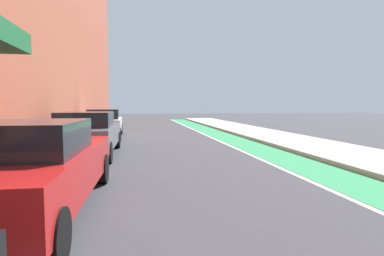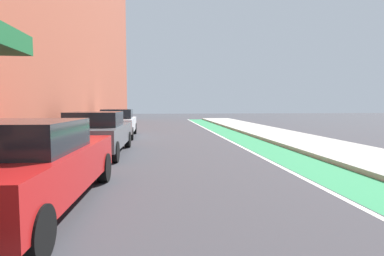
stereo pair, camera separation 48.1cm
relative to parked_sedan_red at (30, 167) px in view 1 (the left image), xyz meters
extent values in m
plane|color=#38383D|center=(3.17, 8.07, -0.79)|extent=(93.26, 93.26, 0.00)
cube|color=#2D8451|center=(6.59, 10.07, -0.79)|extent=(1.60, 42.39, 0.00)
cube|color=white|center=(5.69, 10.07, -0.79)|extent=(0.12, 42.39, 0.00)
cube|color=#A8A59E|center=(8.98, 10.07, -0.72)|extent=(3.18, 42.39, 0.14)
cube|color=red|center=(0.00, 0.05, -0.11)|extent=(2.06, 4.85, 0.70)
cube|color=black|center=(-0.01, -0.19, 0.47)|extent=(1.74, 2.07, 0.55)
cylinder|color=black|center=(-0.81, 1.93, -0.46)|extent=(0.24, 0.67, 0.66)
cylinder|color=black|center=(0.94, 1.87, -0.46)|extent=(0.24, 0.67, 0.66)
cylinder|color=black|center=(0.81, -1.82, -0.46)|extent=(0.24, 0.67, 0.66)
cube|color=#595B60|center=(0.00, 6.00, -0.11)|extent=(2.03, 4.55, 0.70)
cube|color=black|center=(0.00, 5.77, 0.47)|extent=(1.74, 1.93, 0.55)
cylinder|color=black|center=(-0.85, 7.72, -0.46)|extent=(0.23, 0.66, 0.66)
cylinder|color=black|center=(0.93, 7.69, -0.46)|extent=(0.23, 0.66, 0.66)
cylinder|color=black|center=(-0.92, 4.31, -0.46)|extent=(0.23, 0.66, 0.66)
cylinder|color=black|center=(0.85, 4.27, -0.46)|extent=(0.23, 0.66, 0.66)
cube|color=silver|center=(0.00, 12.02, -0.11)|extent=(1.86, 4.51, 0.70)
cube|color=black|center=(0.01, 11.79, 0.47)|extent=(1.59, 1.91, 0.55)
cylinder|color=black|center=(-0.84, 13.69, -0.46)|extent=(0.23, 0.66, 0.66)
cylinder|color=black|center=(0.77, 13.72, -0.46)|extent=(0.23, 0.66, 0.66)
cylinder|color=black|center=(-0.76, 10.31, -0.46)|extent=(0.23, 0.66, 0.66)
cylinder|color=black|center=(0.84, 10.35, -0.46)|extent=(0.23, 0.66, 0.66)
camera|label=1|loc=(1.72, -5.37, 1.00)|focal=29.20mm
camera|label=2|loc=(2.19, -5.44, 1.00)|focal=29.20mm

